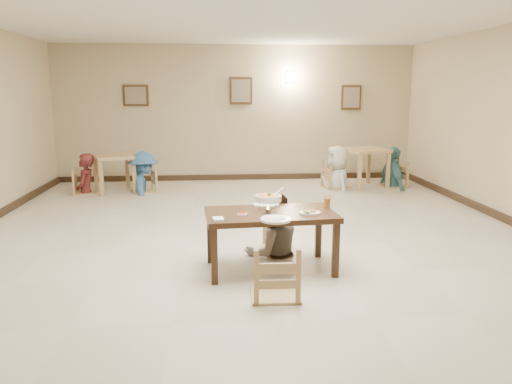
{
  "coord_description": "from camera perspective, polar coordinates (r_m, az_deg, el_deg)",
  "views": [
    {
      "loc": [
        -0.5,
        -6.29,
        2.0
      ],
      "look_at": [
        -0.01,
        -0.46,
        0.81
      ],
      "focal_mm": 35.0,
      "sensor_mm": 36.0,
      "label": 1
    }
  ],
  "objects": [
    {
      "name": "floor",
      "position": [
        6.62,
        -0.22,
        -6.09
      ],
      "size": [
        10.0,
        10.0,
        0.0
      ],
      "primitive_type": "plane",
      "color": "#BDB39E",
      "rests_on": "ground"
    },
    {
      "name": "ceiling",
      "position": [
        6.39,
        -0.25,
        20.48
      ],
      "size": [
        10.0,
        10.0,
        0.0
      ],
      "primitive_type": "plane",
      "color": "silver",
      "rests_on": "wall_back"
    },
    {
      "name": "wall_back",
      "position": [
        11.32,
        -2.25,
        8.95
      ],
      "size": [
        10.0,
        0.0,
        10.0
      ],
      "primitive_type": "plane",
      "rotation": [
        1.57,
        0.0,
        0.0
      ],
      "color": "tan",
      "rests_on": "floor"
    },
    {
      "name": "wall_front",
      "position": [
        1.47,
        15.42,
        -8.84
      ],
      "size": [
        10.0,
        0.0,
        10.0
      ],
      "primitive_type": "plane",
      "rotation": [
        -1.57,
        0.0,
        0.0
      ],
      "color": "tan",
      "rests_on": "floor"
    },
    {
      "name": "baseboard_back",
      "position": [
        11.44,
        -2.19,
        1.72
      ],
      "size": [
        8.0,
        0.06,
        0.12
      ],
      "primitive_type": "cube",
      "color": "black",
      "rests_on": "floor"
    },
    {
      "name": "picture_a",
      "position": [
        11.38,
        -13.59,
        10.67
      ],
      "size": [
        0.55,
        0.04,
        0.45
      ],
      "color": "#372613",
      "rests_on": "wall_back"
    },
    {
      "name": "picture_b",
      "position": [
        11.27,
        -1.74,
        11.49
      ],
      "size": [
        0.5,
        0.04,
        0.6
      ],
      "color": "#372613",
      "rests_on": "wall_back"
    },
    {
      "name": "picture_c",
      "position": [
        11.67,
        10.83,
        10.56
      ],
      "size": [
        0.45,
        0.04,
        0.55
      ],
      "color": "#372613",
      "rests_on": "wall_back"
    },
    {
      "name": "wall_sconce",
      "position": [
        11.39,
        3.93,
        12.98
      ],
      "size": [
        0.16,
        0.05,
        0.22
      ],
      "primitive_type": "cube",
      "color": "#FFD88C",
      "rests_on": "wall_back"
    },
    {
      "name": "main_table",
      "position": [
        5.59,
        1.66,
        -3.1
      ],
      "size": [
        1.49,
        0.91,
        0.67
      ],
      "rotation": [
        0.0,
        0.0,
        0.07
      ],
      "color": "#372214",
      "rests_on": "floor"
    },
    {
      "name": "chair_far",
      "position": [
        6.32,
        2.3,
        -2.9
      ],
      "size": [
        0.41,
        0.41,
        0.87
      ],
      "rotation": [
        0.0,
        0.0,
        -0.2
      ],
      "color": "tan",
      "rests_on": "floor"
    },
    {
      "name": "chair_near",
      "position": [
        4.89,
        2.22,
        -6.26
      ],
      "size": [
        0.48,
        0.48,
        1.03
      ],
      "rotation": [
        0.0,
        0.0,
        3.12
      ],
      "color": "tan",
      "rests_on": "floor"
    },
    {
      "name": "main_diner",
      "position": [
        6.11,
        2.02,
        -0.22
      ],
      "size": [
        0.85,
        0.73,
        1.52
      ],
      "primitive_type": "imported",
      "rotation": [
        0.0,
        0.0,
        3.37
      ],
      "color": "gray",
      "rests_on": "floor"
    },
    {
      "name": "curry_warmer",
      "position": [
        5.55,
        1.42,
        -0.74
      ],
      "size": [
        0.33,
        0.29,
        0.26
      ],
      "color": "silver",
      "rests_on": "main_table"
    },
    {
      "name": "rice_plate_far",
      "position": [
        5.86,
        1.15,
        -1.46
      ],
      "size": [
        0.31,
        0.31,
        0.07
      ],
      "color": "white",
      "rests_on": "main_table"
    },
    {
      "name": "rice_plate_near",
      "position": [
        5.21,
        2.27,
        -3.11
      ],
      "size": [
        0.32,
        0.32,
        0.07
      ],
      "color": "white",
      "rests_on": "main_table"
    },
    {
      "name": "fried_plate",
      "position": [
        5.52,
        6.18,
        -2.32
      ],
      "size": [
        0.24,
        0.24,
        0.05
      ],
      "color": "white",
      "rests_on": "main_table"
    },
    {
      "name": "chili_dish",
      "position": [
        5.43,
        -1.61,
        -2.55
      ],
      "size": [
        0.11,
        0.11,
        0.02
      ],
      "color": "white",
      "rests_on": "main_table"
    },
    {
      "name": "napkin_cutlery",
      "position": [
        5.22,
        -4.32,
        -3.13
      ],
      "size": [
        0.15,
        0.23,
        0.03
      ],
      "color": "white",
      "rests_on": "main_table"
    },
    {
      "name": "drink_glass",
      "position": [
        5.83,
        8.13,
        -1.15
      ],
      "size": [
        0.07,
        0.07,
        0.14
      ],
      "color": "white",
      "rests_on": "main_table"
    },
    {
      "name": "bg_table_left",
      "position": [
        10.32,
        -15.89,
        3.34
      ],
      "size": [
        0.98,
        0.98,
        0.75
      ],
      "rotation": [
        0.0,
        0.0,
        0.38
      ],
      "color": "tan",
      "rests_on": "floor"
    },
    {
      "name": "bg_table_right",
      "position": [
        10.72,
        12.33,
        4.13
      ],
      "size": [
        1.02,
        1.02,
        0.82
      ],
      "rotation": [
        0.0,
        0.0,
        0.3
      ],
      "color": "tan",
      "rests_on": "floor"
    },
    {
      "name": "bg_chair_ll",
      "position": [
        10.39,
        -18.99,
        2.4
      ],
      "size": [
        0.44,
        0.44,
        0.94
      ],
      "rotation": [
        0.0,
        0.0,
        1.7
      ],
      "color": "tan",
      "rests_on": "floor"
    },
    {
      "name": "bg_chair_lr",
      "position": [
        10.19,
        -12.79,
        2.7
      ],
      "size": [
        0.47,
        0.47,
        0.99
      ],
      "rotation": [
        0.0,
        0.0,
        -1.24
      ],
      "color": "tan",
      "rests_on": "floor"
    },
    {
      "name": "bg_chair_rl",
      "position": [
        10.55,
        9.19,
        3.31
      ],
      "size": [
        0.5,
        0.5,
        1.06
      ],
      "rotation": [
        0.0,
        0.0,
        1.77
      ],
      "color": "tan",
      "rests_on": "floor"
    },
    {
      "name": "bg_chair_rr",
      "position": [
        10.88,
        15.43,
        3.26
      ],
      "size": [
        0.49,
        0.49,
        1.05
      ],
      "rotation": [
        0.0,
        0.0,
        -1.41
      ],
      "color": "tan",
      "rests_on": "floor"
    },
    {
      "name": "bg_diner_a",
      "position": [
        10.35,
        -19.11,
        4.19
      ],
      "size": [
        0.39,
        0.59,
        1.6
      ],
      "primitive_type": "imported",
      "rotation": [
        0.0,
        0.0,
        4.7
      ],
      "color": "#561D1D",
      "rests_on": "floor"
    },
    {
      "name": "bg_diner_b",
      "position": [
        10.15,
        -12.87,
        4.55
      ],
      "size": [
        0.83,
        1.17,
        1.65
      ],
      "primitive_type": "imported",
      "rotation": [
        0.0,
        0.0,
        1.79
      ],
      "color": "teal",
      "rests_on": "floor"
    },
    {
      "name": "bg_diner_c",
      "position": [
        10.51,
        9.25,
        5.23
      ],
      "size": [
        0.76,
        0.98,
        1.76
      ],
      "primitive_type": "imported",
      "rotation": [
        0.0,
        0.0,
        4.97
      ],
      "color": "silver",
      "rests_on": "floor"
    },
    {
      "name": "bg_diner_d",
      "position": [
        10.84,
        15.52,
        5.0
      ],
      "size": [
        0.52,
        1.04,
        1.71
      ],
      "primitive_type": "imported",
      "rotation": [
        0.0,
        0.0,
        1.67
      ],
      "color": "teal",
      "rests_on": "floor"
    }
  ]
}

